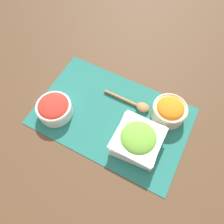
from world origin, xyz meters
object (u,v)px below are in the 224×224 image
lettuce_bowl (138,140)px  carrot_bowl (169,110)px  tomato_bowl (54,108)px  wooden_spoon (136,105)px

lettuce_bowl → carrot_bowl: 0.17m
tomato_bowl → carrot_bowl: bearing=-153.8°
lettuce_bowl → wooden_spoon: lettuce_bowl is taller
tomato_bowl → lettuce_bowl: bearing=-174.6°
tomato_bowl → wooden_spoon: (-0.26, -0.17, -0.03)m
carrot_bowl → lettuce_bowl: bearing=70.5°
tomato_bowl → wooden_spoon: 0.31m
lettuce_bowl → wooden_spoon: 0.16m
tomato_bowl → carrot_bowl: carrot_bowl is taller
tomato_bowl → carrot_bowl: size_ratio=1.03×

